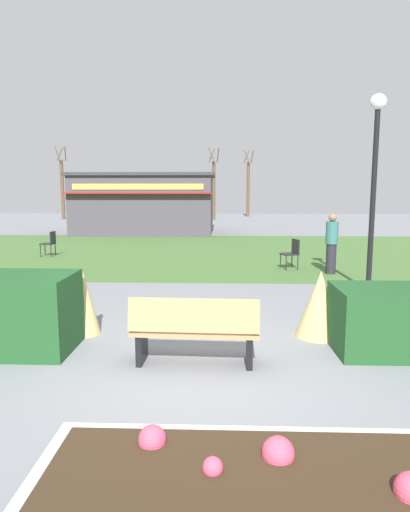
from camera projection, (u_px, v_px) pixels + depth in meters
ground_plane at (196, 364)px, 6.00m from camera, size 80.00×80.00×0.00m
lawn_patch at (212, 251)px, 17.16m from camera, size 36.00×12.00×0.01m
flower_bed at (303, 500)px, 3.23m from camera, size 4.16×1.87×0.33m
park_bench at (195, 330)px, 5.89m from camera, size 1.72×0.59×0.95m
hedge_right at (406, 320)px, 6.39m from camera, size 2.03×1.10×0.94m
ornamental_grass_behind_left at (84, 302)px, 7.20m from camera, size 0.51×0.51×1.06m
ornamental_grass_behind_right at (320, 304)px, 7.09m from camera, size 0.76×0.76×1.06m
lamppost_mid at (375, 170)px, 9.98m from camera, size 0.36×0.36×4.43m
food_kiosk at (146, 203)px, 24.52m from camera, size 7.59×5.20×3.24m
cafe_chair_west at (292, 251)px, 13.26m from camera, size 0.55×0.55×0.89m
cafe_chair_center at (50, 242)px, 15.82m from camera, size 0.45×0.45×0.89m
person_strolling at (332, 243)px, 12.42m from camera, size 0.34×0.34×1.69m
parked_car_west_slot at (144, 214)px, 33.13m from camera, size 4.35×2.35×1.20m
tree_left_bg at (62, 188)px, 36.27m from camera, size 0.91×0.96×5.86m
tree_right_bg at (214, 189)px, 35.75m from camera, size 0.91×0.96×5.69m
tree_center_bg at (248, 188)px, 40.11m from camera, size 0.91×0.96×5.91m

